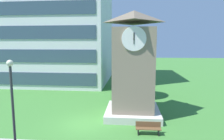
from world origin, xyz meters
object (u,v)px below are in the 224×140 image
(street_lamp, at_px, (12,97))
(tree_near_tower, at_px, (134,67))
(tree_by_building, at_px, (128,66))
(clock_tower, at_px, (133,70))
(park_bench, at_px, (148,128))

(street_lamp, distance_m, tree_near_tower, 15.02)
(tree_near_tower, bearing_deg, street_lamp, -117.88)
(street_lamp, relative_size, tree_by_building, 1.11)
(clock_tower, bearing_deg, tree_near_tower, 88.15)
(street_lamp, bearing_deg, tree_by_building, 71.21)
(clock_tower, relative_size, tree_near_tower, 1.61)
(park_bench, distance_m, tree_by_building, 15.36)
(park_bench, xyz_separation_m, tree_near_tower, (-0.88, 9.84, 3.19))
(park_bench, bearing_deg, clock_tower, 106.02)
(tree_near_tower, height_order, tree_by_building, tree_near_tower)
(tree_near_tower, bearing_deg, park_bench, -84.87)
(park_bench, bearing_deg, tree_near_tower, 95.13)
(street_lamp, bearing_deg, park_bench, 23.51)
(clock_tower, relative_size, tree_by_building, 1.84)
(tree_near_tower, distance_m, tree_by_building, 5.24)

